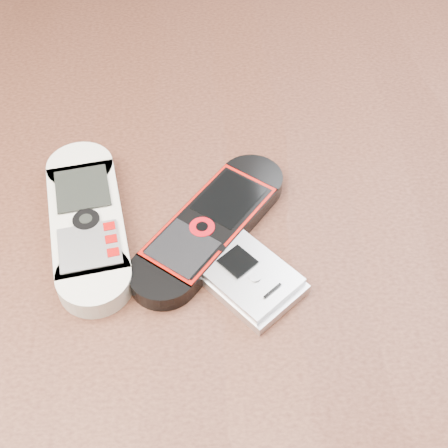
# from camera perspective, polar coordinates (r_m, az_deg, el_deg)

# --- Properties ---
(table) EXTENTS (1.20, 0.80, 0.75)m
(table) POSITION_cam_1_polar(r_m,az_deg,el_deg) (0.58, -0.50, -7.40)
(table) COLOR black
(table) RESTS_ON ground
(nokia_white) EXTENTS (0.09, 0.18, 0.02)m
(nokia_white) POSITION_cam_1_polar(r_m,az_deg,el_deg) (0.50, -12.39, 0.26)
(nokia_white) COLOR silver
(nokia_white) RESTS_ON table
(nokia_black_red) EXTENTS (0.14, 0.16, 0.02)m
(nokia_black_red) POSITION_cam_1_polar(r_m,az_deg,el_deg) (0.48, -1.28, -0.14)
(nokia_black_red) COLOR black
(nokia_black_red) RESTS_ON table
(motorola_razr) EXTENTS (0.11, 0.11, 0.02)m
(motorola_razr) POSITION_cam_1_polar(r_m,az_deg,el_deg) (0.46, 1.47, -4.18)
(motorola_razr) COLOR silver
(motorola_razr) RESTS_ON table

